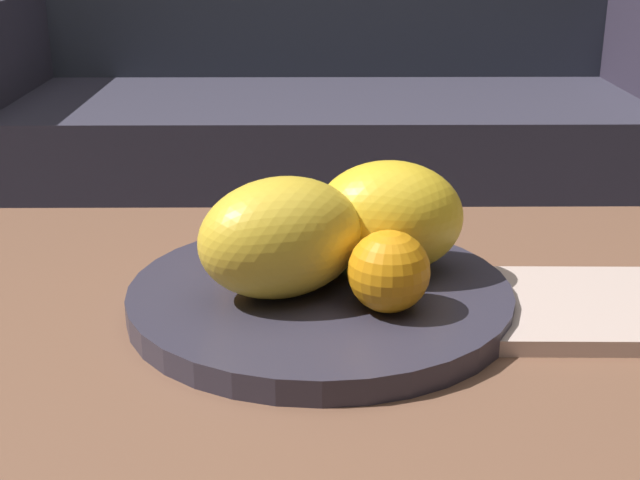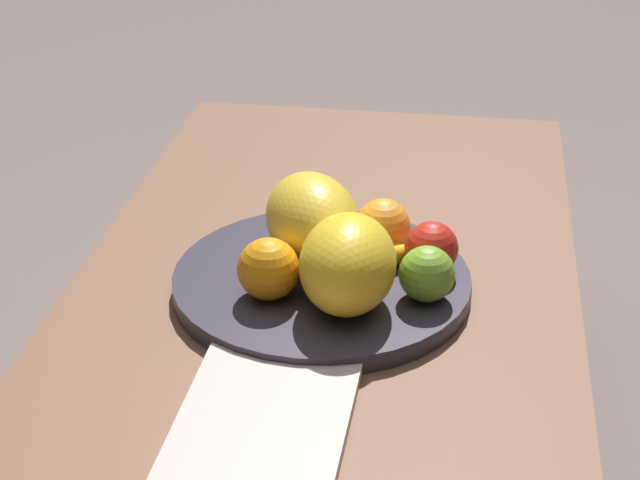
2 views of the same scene
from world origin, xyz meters
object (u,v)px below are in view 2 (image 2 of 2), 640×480
(orange_front, at_px, (268,269))
(coffee_table, at_px, (325,307))
(fruit_bowl, at_px, (320,283))
(melon_smaller_beside, at_px, (313,220))
(magazine, at_px, (265,419))
(orange_left, at_px, (383,226))
(apple_front, at_px, (427,274))
(melon_large_front, at_px, (348,264))
(banana_bunch, at_px, (366,253))
(apple_left, at_px, (431,247))

(orange_front, bearing_deg, coffee_table, 148.34)
(coffee_table, distance_m, fruit_bowl, 0.06)
(melon_smaller_beside, bearing_deg, magazine, -0.06)
(orange_left, xyz_separation_m, magazine, (0.36, -0.09, -0.05))
(fruit_bowl, bearing_deg, apple_front, 74.09)
(coffee_table, bearing_deg, fruit_bowl, -4.41)
(orange_left, height_order, apple_front, orange_left)
(coffee_table, xyz_separation_m, apple_front, (0.07, 0.14, 0.10))
(coffee_table, bearing_deg, melon_large_front, 23.22)
(coffee_table, relative_size, banana_bunch, 7.54)
(fruit_bowl, bearing_deg, magazine, -3.19)
(orange_front, distance_m, banana_bunch, 0.14)
(orange_left, distance_m, apple_front, 0.13)
(fruit_bowl, height_order, orange_front, orange_front)
(coffee_table, distance_m, banana_bunch, 0.11)
(fruit_bowl, distance_m, apple_left, 0.15)
(melon_large_front, distance_m, apple_left, 0.14)
(melon_smaller_beside, distance_m, orange_front, 0.11)
(melon_large_front, bearing_deg, orange_front, -94.37)
(apple_front, distance_m, magazine, 0.29)
(melon_smaller_beside, xyz_separation_m, magazine, (0.32, -0.00, -0.08))
(fruit_bowl, bearing_deg, orange_left, 136.22)
(melon_smaller_beside, relative_size, apple_left, 2.38)
(melon_smaller_beside, bearing_deg, banana_bunch, 75.24)
(melon_large_front, relative_size, apple_left, 2.20)
(apple_left, bearing_deg, magazine, -26.30)
(orange_front, height_order, orange_left, orange_front)
(orange_front, height_order, banana_bunch, orange_front)
(orange_front, xyz_separation_m, orange_left, (-0.14, 0.13, -0.00))
(fruit_bowl, height_order, orange_left, orange_left)
(magazine, bearing_deg, melon_large_front, 165.15)
(coffee_table, xyz_separation_m, orange_front, (0.09, -0.06, 0.11))
(coffee_table, bearing_deg, apple_left, 91.10)
(apple_left, bearing_deg, coffee_table, -88.90)
(melon_large_front, bearing_deg, apple_front, 108.67)
(melon_large_front, xyz_separation_m, orange_left, (-0.15, 0.03, -0.02))
(orange_left, bearing_deg, apple_left, 55.99)
(melon_smaller_beside, height_order, apple_left, melon_smaller_beside)
(coffee_table, distance_m, apple_left, 0.17)
(orange_front, distance_m, apple_left, 0.22)
(coffee_table, xyz_separation_m, banana_bunch, (0.01, 0.05, 0.09))
(orange_front, xyz_separation_m, magazine, (0.22, 0.04, -0.06))
(melon_large_front, bearing_deg, apple_left, 136.91)
(apple_left, height_order, banana_bunch, apple_left)
(coffee_table, relative_size, orange_left, 16.98)
(banana_bunch, bearing_deg, fruit_bowl, -71.89)
(melon_large_front, distance_m, melon_smaller_beside, 0.12)
(banana_bunch, bearing_deg, orange_front, -53.50)
(banana_bunch, bearing_deg, apple_front, 54.70)
(apple_front, bearing_deg, apple_left, 178.77)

